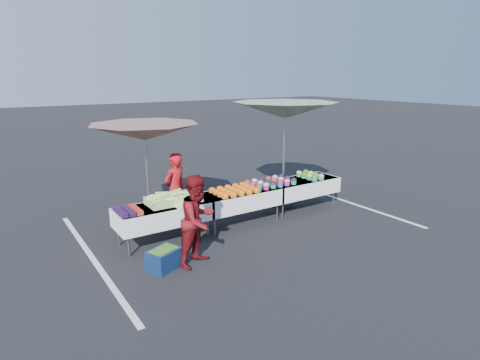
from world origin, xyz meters
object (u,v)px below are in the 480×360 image
table_center (240,198)px  vendor (175,190)px  umbrella_left (145,133)px  umbrella_right (285,111)px  storage_bin (164,259)px  table_right (301,186)px  customer (198,220)px  table_left (163,214)px

table_center → vendor: vendor is taller
umbrella_left → umbrella_right: (3.39, -0.34, 0.30)m
umbrella_right → storage_bin: umbrella_right is taller
storage_bin → table_right: bearing=-7.9°
table_center → vendor: size_ratio=1.15×
customer → table_left: bearing=72.1°
table_right → umbrella_left: 3.97m
table_right → vendor: bearing=167.7°
table_left → table_right: same height
customer → storage_bin: bearing=141.9°
table_left → umbrella_left: 1.69m
storage_bin → table_left: bearing=43.8°
table_center → umbrella_right: size_ratio=0.65×
customer → storage_bin: size_ratio=2.47×
table_right → umbrella_right: bearing=114.0°
table_left → customer: 1.25m
customer → umbrella_right: bearing=3.4°
table_left → table_right: bearing=0.0°
table_right → storage_bin: (-4.07, -1.07, -0.40)m
table_right → customer: customer is taller
table_right → umbrella_right: (-0.20, 0.46, 1.79)m
table_center → customer: (-1.67, -1.23, 0.21)m
umbrella_left → storage_bin: bearing=-104.4°
umbrella_left → umbrella_right: size_ratio=0.83×
vendor → customer: (-0.44, -1.88, -0.01)m
table_center → table_right: bearing=0.0°
vendor → storage_bin: bearing=37.6°
customer → umbrella_right: (3.27, 1.68, 1.57)m
table_right → storage_bin: 4.23m
table_right → vendor: size_ratio=1.15×
table_left → table_center: size_ratio=1.00×
table_center → umbrella_left: umbrella_left is taller
umbrella_left → table_center: bearing=-24.1°
table_left → umbrella_right: (3.40, 0.46, 1.79)m
table_left → storage_bin: 1.24m
vendor → customer: 1.94m
umbrella_right → storage_bin: (-3.87, -1.53, -2.19)m
customer → table_right: bearing=-4.4°
table_right → table_left: bearing=180.0°
storage_bin → umbrella_left: bearing=53.0°
storage_bin → customer: bearing=-37.0°
table_left → table_center: (1.80, 0.00, 0.00)m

